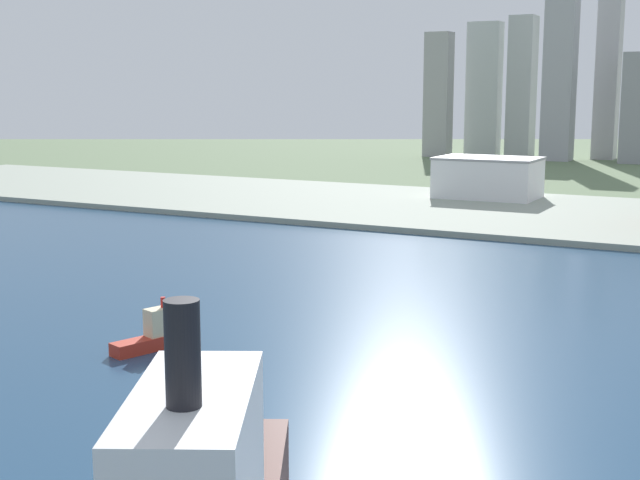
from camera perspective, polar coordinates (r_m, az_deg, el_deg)
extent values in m
plane|color=#5E7350|center=(210.46, 7.25, -5.45)|extent=(2400.00, 2400.00, 0.00)
cube|color=navy|center=(158.12, -0.54, -10.52)|extent=(840.00, 360.00, 0.15)
cube|color=#949E8E|center=(390.80, 17.07, 1.41)|extent=(840.00, 140.00, 2.50)
cylinder|color=black|center=(72.23, -8.93, -7.32)|extent=(2.95, 2.95, 8.93)
cube|color=#B22D1E|center=(191.21, -10.99, -6.63)|extent=(9.62, 17.96, 2.81)
cube|color=beige|center=(191.45, -10.36, -5.23)|extent=(5.44, 7.12, 5.90)
cylinder|color=red|center=(190.92, -10.18, -4.01)|extent=(1.04, 1.04, 2.25)
cube|color=white|center=(440.44, 10.88, 3.94)|extent=(48.10, 32.61, 18.77)
cube|color=gray|center=(439.58, 10.92, 5.24)|extent=(49.06, 33.26, 1.20)
cube|color=#9D9D9F|center=(746.11, 7.71, 9.34)|extent=(20.88, 16.50, 102.36)
cube|color=#B7BDBD|center=(761.82, 10.61, 9.61)|extent=(27.51, 15.88, 111.29)
cube|color=#AAAFAF|center=(759.79, 12.99, 9.69)|extent=(20.27, 22.06, 115.70)
cube|color=#9F9FA8|center=(719.98, 15.32, 9.97)|extent=(22.82, 21.43, 124.68)
cube|color=#B1AFB4|center=(746.29, 18.26, 10.63)|extent=(17.32, 20.41, 146.09)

